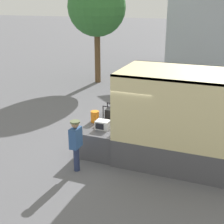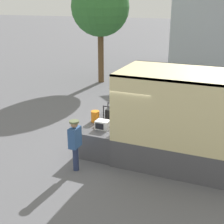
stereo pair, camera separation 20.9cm
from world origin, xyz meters
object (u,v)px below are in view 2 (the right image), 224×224
at_px(microwave, 103,125).
at_px(orange_bucket, 95,116).
at_px(portable_generator, 114,115).
at_px(worker_person, 75,141).
at_px(street_tree, 100,7).

height_order(microwave, orange_bucket, orange_bucket).
relative_size(portable_generator, orange_bucket, 1.64).
bearing_deg(orange_bucket, portable_generator, 34.11).
height_order(portable_generator, worker_person, worker_person).
relative_size(microwave, portable_generator, 0.71).
relative_size(orange_bucket, street_tree, 0.06).
xyz_separation_m(microwave, portable_generator, (0.05, 0.87, 0.07)).
distance_m(portable_generator, street_tree, 9.76).
xyz_separation_m(portable_generator, worker_person, (-0.35, -2.22, -0.13)).
height_order(worker_person, street_tree, street_tree).
xyz_separation_m(microwave, orange_bucket, (-0.52, 0.49, 0.05)).
bearing_deg(street_tree, worker_person, -69.43).
height_order(microwave, portable_generator, portable_generator).
relative_size(orange_bucket, worker_person, 0.24).
xyz_separation_m(microwave, worker_person, (-0.31, -1.35, -0.06)).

